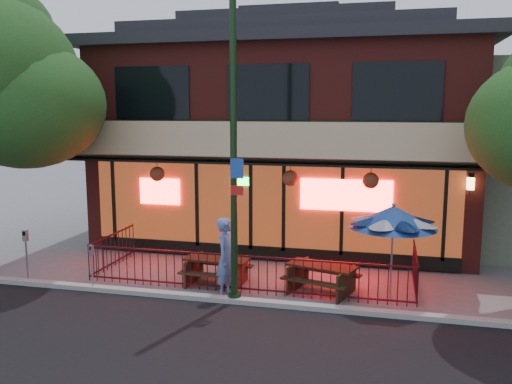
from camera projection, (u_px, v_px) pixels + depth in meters
ground at (239, 296)px, 13.27m from camera, size 80.00×80.00×0.00m
curb at (233, 300)px, 12.79m from camera, size 80.00×0.25×0.12m
restaurant_building at (291, 120)px, 19.47m from camera, size 12.96×9.49×8.05m
patio_fence at (244, 265)px, 13.66m from camera, size 8.44×2.62×1.00m
street_light at (234, 170)px, 12.40m from camera, size 0.43×0.32×7.00m
picnic_table_left at (217, 267)px, 14.06m from camera, size 1.72×1.35×0.71m
picnic_table_right at (322, 274)px, 13.42m from camera, size 1.97×1.71×0.72m
patio_umbrella at (393, 217)px, 12.79m from camera, size 2.06×2.06×2.35m
pedestrian at (227, 257)px, 13.10m from camera, size 0.57×0.77×1.95m
parking_meter_near at (92, 260)px, 13.56m from camera, size 0.13×0.12×1.17m
parking_meter_far at (26, 247)px, 14.07m from camera, size 0.14×0.13×1.43m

